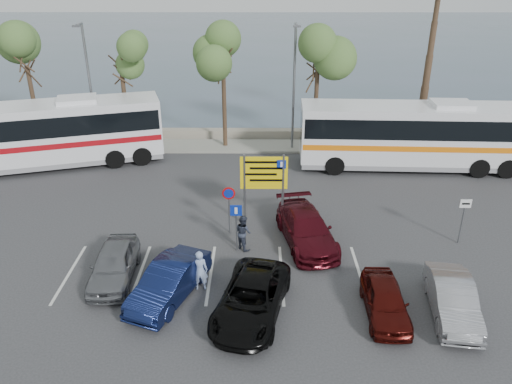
{
  "coord_description": "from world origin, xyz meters",
  "views": [
    {
      "loc": [
        0.74,
        -17.99,
        11.74
      ],
      "look_at": [
        0.64,
        3.0,
        1.82
      ],
      "focal_mm": 35.0,
      "sensor_mm": 36.0,
      "label": 1
    }
  ],
  "objects_px": {
    "suv_black": "(251,299)",
    "pedestrian_near": "(200,270)",
    "car_maroon": "(306,229)",
    "car_red": "(385,300)",
    "car_blue": "(169,282)",
    "coach_bus_right": "(412,138)",
    "car_silver_a": "(114,264)",
    "pedestrian_far": "(243,232)",
    "street_lamp_left": "(89,81)",
    "direction_sign": "(264,178)",
    "coach_bus_left": "(47,136)",
    "car_silver_b": "(453,299)",
    "street_lamp_right": "(294,81)"
  },
  "relations": [
    {
      "from": "car_blue",
      "to": "pedestrian_far",
      "type": "xyz_separation_m",
      "value": [
        2.68,
        3.54,
        0.11
      ]
    },
    {
      "from": "car_silver_a",
      "to": "car_silver_b",
      "type": "xyz_separation_m",
      "value": [
        12.7,
        -2.18,
        -0.02
      ]
    },
    {
      "from": "car_red",
      "to": "pedestrian_near",
      "type": "relative_size",
      "value": 2.11
    },
    {
      "from": "coach_bus_left",
      "to": "coach_bus_right",
      "type": "height_order",
      "value": "coach_bus_left"
    },
    {
      "from": "coach_bus_left",
      "to": "pedestrian_far",
      "type": "relative_size",
      "value": 8.43
    },
    {
      "from": "street_lamp_right",
      "to": "pedestrian_far",
      "type": "height_order",
      "value": "street_lamp_right"
    },
    {
      "from": "car_red",
      "to": "car_silver_b",
      "type": "xyz_separation_m",
      "value": [
        2.4,
        0.0,
        0.05
      ]
    },
    {
      "from": "car_blue",
      "to": "suv_black",
      "type": "distance_m",
      "value": 3.25
    },
    {
      "from": "direction_sign",
      "to": "car_blue",
      "type": "bearing_deg",
      "value": -122.16
    },
    {
      "from": "car_blue",
      "to": "street_lamp_right",
      "type": "bearing_deg",
      "value": 91.9
    },
    {
      "from": "street_lamp_right",
      "to": "suv_black",
      "type": "relative_size",
      "value": 1.69
    },
    {
      "from": "street_lamp_left",
      "to": "pedestrian_near",
      "type": "height_order",
      "value": "street_lamp_left"
    },
    {
      "from": "car_blue",
      "to": "car_silver_b",
      "type": "height_order",
      "value": "car_blue"
    },
    {
      "from": "car_silver_a",
      "to": "direction_sign",
      "type": "bearing_deg",
      "value": 34.4
    },
    {
      "from": "coach_bus_left",
      "to": "car_silver_b",
      "type": "relative_size",
      "value": 3.41
    },
    {
      "from": "street_lamp_left",
      "to": "coach_bus_right",
      "type": "xyz_separation_m",
      "value": [
        19.97,
        -3.1,
        -2.67
      ]
    },
    {
      "from": "street_lamp_left",
      "to": "direction_sign",
      "type": "height_order",
      "value": "street_lamp_left"
    },
    {
      "from": "street_lamp_right",
      "to": "car_silver_b",
      "type": "distance_m",
      "value": 18.09
    },
    {
      "from": "pedestrian_near",
      "to": "car_silver_b",
      "type": "bearing_deg",
      "value": 167.57
    },
    {
      "from": "car_silver_a",
      "to": "suv_black",
      "type": "height_order",
      "value": "car_silver_a"
    },
    {
      "from": "street_lamp_left",
      "to": "coach_bus_left",
      "type": "bearing_deg",
      "value": -123.52
    },
    {
      "from": "car_blue",
      "to": "car_red",
      "type": "bearing_deg",
      "value": 14.16
    },
    {
      "from": "car_silver_a",
      "to": "street_lamp_left",
      "type": "bearing_deg",
      "value": 106.05
    },
    {
      "from": "car_red",
      "to": "car_silver_b",
      "type": "distance_m",
      "value": 2.4
    },
    {
      "from": "pedestrian_far",
      "to": "direction_sign",
      "type": "bearing_deg",
      "value": -63.01
    },
    {
      "from": "car_blue",
      "to": "pedestrian_near",
      "type": "relative_size",
      "value": 2.51
    },
    {
      "from": "coach_bus_left",
      "to": "car_silver_a",
      "type": "xyz_separation_m",
      "value": [
        7.0,
        -11.82,
        -1.27
      ]
    },
    {
      "from": "street_lamp_right",
      "to": "car_maroon",
      "type": "bearing_deg",
      "value": -90.48
    },
    {
      "from": "car_blue",
      "to": "coach_bus_left",
      "type": "bearing_deg",
      "value": 146.92
    },
    {
      "from": "coach_bus_right",
      "to": "suv_black",
      "type": "distance_m",
      "value": 16.89
    },
    {
      "from": "car_silver_a",
      "to": "car_maroon",
      "type": "distance_m",
      "value": 8.39
    },
    {
      "from": "suv_black",
      "to": "pedestrian_near",
      "type": "relative_size",
      "value": 2.79
    },
    {
      "from": "car_maroon",
      "to": "pedestrian_near",
      "type": "relative_size",
      "value": 2.9
    },
    {
      "from": "street_lamp_left",
      "to": "car_maroon",
      "type": "height_order",
      "value": "street_lamp_left"
    },
    {
      "from": "street_lamp_left",
      "to": "car_silver_b",
      "type": "distance_m",
      "value": 24.87
    },
    {
      "from": "car_silver_a",
      "to": "car_blue",
      "type": "bearing_deg",
      "value": -29.37
    },
    {
      "from": "direction_sign",
      "to": "car_silver_a",
      "type": "distance_m",
      "value": 7.72
    },
    {
      "from": "coach_bus_right",
      "to": "car_red",
      "type": "bearing_deg",
      "value": -108.55
    },
    {
      "from": "car_silver_a",
      "to": "suv_black",
      "type": "bearing_deg",
      "value": -24.17
    },
    {
      "from": "car_red",
      "to": "pedestrian_far",
      "type": "xyz_separation_m",
      "value": [
        -5.22,
        4.5,
        0.2
      ]
    },
    {
      "from": "coach_bus_right",
      "to": "car_silver_a",
      "type": "distance_m",
      "value": 19.07
    },
    {
      "from": "street_lamp_right",
      "to": "car_silver_a",
      "type": "xyz_separation_m",
      "value": [
        -8.0,
        -14.84,
        -3.92
      ]
    },
    {
      "from": "car_blue",
      "to": "pedestrian_far",
      "type": "bearing_deg",
      "value": 73.92
    },
    {
      "from": "direction_sign",
      "to": "car_silver_b",
      "type": "bearing_deg",
      "value": -45.01
    },
    {
      "from": "car_blue",
      "to": "car_silver_b",
      "type": "xyz_separation_m",
      "value": [
        10.3,
        -0.96,
        -0.04
      ]
    },
    {
      "from": "coach_bus_left",
      "to": "car_blue",
      "type": "xyz_separation_m",
      "value": [
        9.4,
        -13.04,
        -1.25
      ]
    },
    {
      "from": "street_lamp_left",
      "to": "coach_bus_right",
      "type": "relative_size",
      "value": 0.6
    },
    {
      "from": "coach_bus_left",
      "to": "street_lamp_left",
      "type": "bearing_deg",
      "value": 56.48
    },
    {
      "from": "pedestrian_far",
      "to": "car_red",
      "type": "bearing_deg",
      "value": -171.07
    },
    {
      "from": "pedestrian_far",
      "to": "pedestrian_near",
      "type": "bearing_deg",
      "value": 111.92
    }
  ]
}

